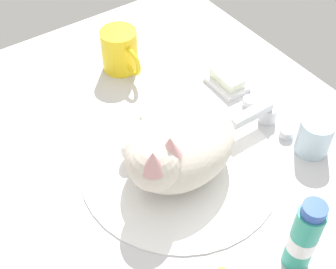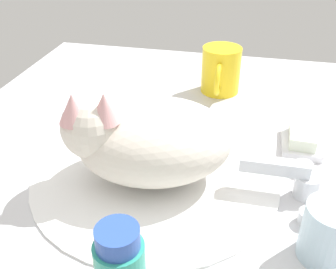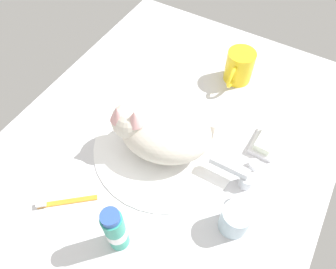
% 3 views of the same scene
% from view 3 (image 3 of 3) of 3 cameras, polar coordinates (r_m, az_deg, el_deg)
% --- Properties ---
extents(ground_plane, '(1.10, 0.83, 0.03)m').
position_cam_3_polar(ground_plane, '(0.85, -0.38, -2.57)').
color(ground_plane, silver).
extents(sink_basin, '(0.38, 0.38, 0.01)m').
position_cam_3_polar(sink_basin, '(0.83, -0.39, -1.89)').
color(sink_basin, white).
rests_on(sink_basin, ground_plane).
extents(faucet, '(0.14, 0.12, 0.05)m').
position_cam_3_polar(faucet, '(0.78, 12.82, -7.30)').
color(faucet, silver).
rests_on(faucet, ground_plane).
extents(cat, '(0.24, 0.27, 0.15)m').
position_cam_3_polar(cat, '(0.78, -1.19, 1.04)').
color(cat, beige).
rests_on(cat, sink_basin).
extents(coffee_mug, '(0.13, 0.08, 0.10)m').
position_cam_3_polar(coffee_mug, '(0.98, 12.60, 11.76)').
color(coffee_mug, yellow).
rests_on(coffee_mug, ground_plane).
extents(rinse_cup, '(0.07, 0.07, 0.07)m').
position_cam_3_polar(rinse_cup, '(0.72, 11.93, -14.67)').
color(rinse_cup, silver).
rests_on(rinse_cup, ground_plane).
extents(soap_dish, '(0.09, 0.06, 0.01)m').
position_cam_3_polar(soap_dish, '(0.87, 16.99, -1.60)').
color(soap_dish, white).
rests_on(soap_dish, ground_plane).
extents(soap_bar, '(0.08, 0.05, 0.02)m').
position_cam_3_polar(soap_bar, '(0.86, 17.25, -0.99)').
color(soap_bar, silver).
rests_on(soap_bar, soap_dish).
extents(toothpaste_bottle, '(0.04, 0.04, 0.15)m').
position_cam_3_polar(toothpaste_bottle, '(0.67, -9.40, -16.57)').
color(toothpaste_bottle, teal).
rests_on(toothpaste_bottle, ground_plane).
extents(toothbrush, '(0.10, 0.12, 0.02)m').
position_cam_3_polar(toothbrush, '(0.80, -18.26, -11.36)').
color(toothbrush, orange).
rests_on(toothbrush, ground_plane).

